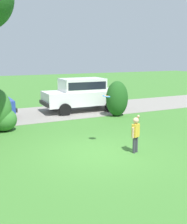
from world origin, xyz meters
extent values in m
plane|color=#3D752D|center=(0.00, 0.00, 0.00)|extent=(80.00, 80.00, 0.00)
cube|color=gray|center=(0.00, 7.27, 0.01)|extent=(28.00, 4.40, 0.02)
ellipsoid|color=#33702B|center=(-2.29, 4.37, 0.50)|extent=(1.11, 1.11, 1.00)
ellipsoid|color=#1E511C|center=(3.73, 4.89, 0.95)|extent=(1.23, 1.06, 1.90)
cube|color=black|center=(-1.35, 7.02, 0.52)|extent=(0.16, 1.75, 0.20)
cube|color=white|center=(2.68, 7.07, 0.80)|extent=(4.57, 2.03, 0.80)
cube|color=white|center=(2.68, 7.07, 1.56)|extent=(2.54, 1.72, 0.72)
cube|color=black|center=(2.68, 7.07, 1.56)|extent=(2.35, 1.74, 0.43)
cylinder|color=black|center=(1.25, 6.19, 0.34)|extent=(0.69, 0.25, 0.68)
cylinder|color=black|center=(1.33, 8.07, 0.34)|extent=(0.69, 0.25, 0.68)
cylinder|color=black|center=(4.03, 6.07, 0.34)|extent=(0.69, 0.25, 0.68)
cylinder|color=black|center=(4.12, 7.95, 0.34)|extent=(0.69, 0.25, 0.68)
cube|color=black|center=(0.39, 7.16, 0.60)|extent=(0.20, 1.75, 0.20)
cube|color=black|center=(4.97, 6.97, 0.60)|extent=(0.20, 1.75, 0.20)
cylinder|color=#383842|center=(1.07, -0.60, 0.28)|extent=(0.10, 0.10, 0.55)
cylinder|color=#383842|center=(1.19, -0.55, 0.28)|extent=(0.10, 0.10, 0.55)
cube|color=gold|center=(1.13, -0.57, 0.77)|extent=(0.30, 0.25, 0.44)
sphere|color=tan|center=(1.13, -0.57, 1.11)|extent=(0.20, 0.20, 0.20)
cylinder|color=tan|center=(1.26, -0.47, 1.09)|extent=(0.15, 0.28, 0.39)
cylinder|color=tan|center=(0.98, -0.63, 0.72)|extent=(0.07, 0.07, 0.36)
cylinder|color=#337FDB|center=(0.66, 0.61, 1.81)|extent=(0.28, 0.28, 0.08)
cylinder|color=orange|center=(0.66, 0.61, 1.81)|extent=(0.16, 0.15, 0.06)
camera|label=1|loc=(-4.38, -8.33, 3.24)|focal=46.66mm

